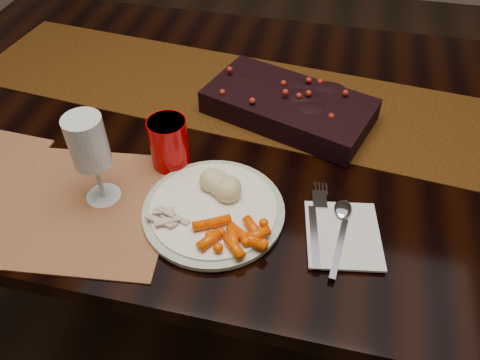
% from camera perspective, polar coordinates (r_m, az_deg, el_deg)
% --- Properties ---
extents(floor, '(5.00, 5.00, 0.00)m').
position_cam_1_polar(floor, '(1.65, 1.84, -13.84)').
color(floor, black).
rests_on(floor, ground).
extents(dining_table, '(1.80, 1.00, 0.75)m').
position_cam_1_polar(dining_table, '(1.34, 2.21, -5.59)').
color(dining_table, black).
rests_on(dining_table, floor).
extents(table_runner, '(1.62, 0.49, 0.00)m').
position_cam_1_polar(table_runner, '(1.13, 6.08, 9.29)').
color(table_runner, '#3C2302').
rests_on(table_runner, dining_table).
extents(centerpiece, '(0.41, 0.29, 0.07)m').
position_cam_1_polar(centerpiece, '(1.07, 5.97, 9.36)').
color(centerpiece, black).
rests_on(centerpiece, table_runner).
extents(placemat_main, '(0.45, 0.35, 0.00)m').
position_cam_1_polar(placemat_main, '(0.95, -20.83, -2.84)').
color(placemat_main, '#88684D').
rests_on(placemat_main, dining_table).
extents(dinner_plate, '(0.32, 0.32, 0.01)m').
position_cam_1_polar(dinner_plate, '(0.87, -3.24, -3.63)').
color(dinner_plate, white).
rests_on(dinner_plate, placemat_main).
extents(baby_carrots, '(0.12, 0.10, 0.02)m').
position_cam_1_polar(baby_carrots, '(0.81, -1.00, -6.03)').
color(baby_carrots, '#F24A00').
rests_on(baby_carrots, dinner_plate).
extents(mashed_potatoes, '(0.11, 0.10, 0.05)m').
position_cam_1_polar(mashed_potatoes, '(0.87, -2.48, -0.57)').
color(mashed_potatoes, '#C4B486').
rests_on(mashed_potatoes, dinner_plate).
extents(turkey_shreds, '(0.09, 0.08, 0.02)m').
position_cam_1_polar(turkey_shreds, '(0.84, -8.85, -4.63)').
color(turkey_shreds, beige).
rests_on(turkey_shreds, dinner_plate).
extents(napkin, '(0.15, 0.17, 0.01)m').
position_cam_1_polar(napkin, '(0.85, 12.45, -6.52)').
color(napkin, silver).
rests_on(napkin, placemat_main).
extents(fork, '(0.06, 0.18, 0.00)m').
position_cam_1_polar(fork, '(0.85, 9.21, -5.57)').
color(fork, silver).
rests_on(fork, napkin).
extents(spoon, '(0.05, 0.17, 0.00)m').
position_cam_1_polar(spoon, '(0.85, 12.12, -6.59)').
color(spoon, silver).
rests_on(spoon, napkin).
extents(red_cup, '(0.09, 0.09, 0.11)m').
position_cam_1_polar(red_cup, '(0.94, -8.66, 4.49)').
color(red_cup, '#B10002').
rests_on(red_cup, placemat_main).
extents(wine_glass, '(0.08, 0.08, 0.19)m').
position_cam_1_polar(wine_glass, '(0.87, -17.45, 2.24)').
color(wine_glass, white).
rests_on(wine_glass, dining_table).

